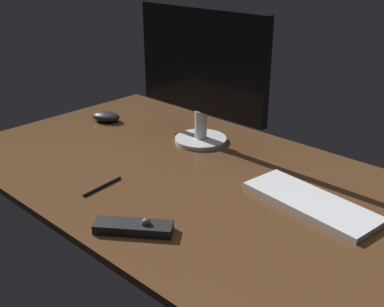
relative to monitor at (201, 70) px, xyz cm
name	(u,v)px	position (x,y,z in cm)	size (l,w,h in cm)	color
desk	(183,174)	(11.89, -20.54, -25.36)	(140.00, 84.00, 2.00)	#4C301C
monitor	(201,70)	(0.00, 0.00, 0.00)	(50.49, 17.34, 43.50)	silver
keyboard	(311,202)	(49.46, -12.58, -23.55)	(35.42, 13.44, 1.61)	silver
computer_mouse	(106,117)	(-39.26, -9.35, -22.55)	(10.70, 6.77, 3.62)	black
media_remote	(134,227)	(26.17, -51.52, -23.17)	(17.77, 14.97, 3.73)	black
pen	(102,186)	(3.01, -43.14, -23.96)	(0.79, 0.79, 13.50)	black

